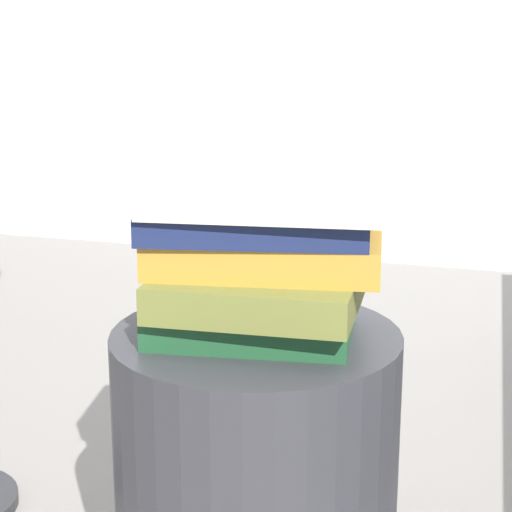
{
  "coord_description": "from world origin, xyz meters",
  "views": [
    {
      "loc": [
        0.32,
        -1.13,
        0.87
      ],
      "look_at": [
        0.0,
        0.0,
        0.55
      ],
      "focal_mm": 68.06,
      "sensor_mm": 36.0,
      "label": 1
    }
  ],
  "objects_px": {
    "book_navy": "(254,221)",
    "book_cream": "(267,190)",
    "side_table": "(256,490)",
    "book_forest": "(252,319)",
    "book_ochre": "(266,251)",
    "book_olive": "(258,290)"
  },
  "relations": [
    {
      "from": "book_olive",
      "to": "book_cream",
      "type": "distance_m",
      "value": 0.13
    },
    {
      "from": "book_olive",
      "to": "book_cream",
      "type": "bearing_deg",
      "value": 70.64
    },
    {
      "from": "side_table",
      "to": "book_navy",
      "type": "distance_m",
      "value": 0.37
    },
    {
      "from": "side_table",
      "to": "book_olive",
      "type": "distance_m",
      "value": 0.29
    },
    {
      "from": "book_ochre",
      "to": "book_olive",
      "type": "bearing_deg",
      "value": -110.49
    },
    {
      "from": "book_forest",
      "to": "book_cream",
      "type": "xyz_separation_m",
      "value": [
        0.02,
        0.01,
        0.17
      ]
    },
    {
      "from": "book_forest",
      "to": "book_ochre",
      "type": "xyz_separation_m",
      "value": [
        0.02,
        0.01,
        0.09
      ]
    },
    {
      "from": "book_ochre",
      "to": "book_navy",
      "type": "xyz_separation_m",
      "value": [
        -0.01,
        -0.01,
        0.04
      ]
    },
    {
      "from": "side_table",
      "to": "book_forest",
      "type": "relative_size",
      "value": 1.75
    },
    {
      "from": "book_navy",
      "to": "book_cream",
      "type": "bearing_deg",
      "value": 16.78
    },
    {
      "from": "book_ochre",
      "to": "book_cream",
      "type": "relative_size",
      "value": 1.0
    },
    {
      "from": "side_table",
      "to": "book_cream",
      "type": "distance_m",
      "value": 0.41
    },
    {
      "from": "book_ochre",
      "to": "book_navy",
      "type": "bearing_deg",
      "value": -158.14
    },
    {
      "from": "side_table",
      "to": "book_navy",
      "type": "bearing_deg",
      "value": 146.39
    },
    {
      "from": "side_table",
      "to": "book_forest",
      "type": "xyz_separation_m",
      "value": [
        -0.01,
        -0.0,
        0.24
      ]
    },
    {
      "from": "book_forest",
      "to": "book_ochre",
      "type": "relative_size",
      "value": 0.88
    },
    {
      "from": "side_table",
      "to": "book_ochre",
      "type": "bearing_deg",
      "value": 43.65
    },
    {
      "from": "book_ochre",
      "to": "book_navy",
      "type": "relative_size",
      "value": 1.04
    },
    {
      "from": "book_forest",
      "to": "book_ochre",
      "type": "distance_m",
      "value": 0.09
    },
    {
      "from": "book_ochre",
      "to": "book_forest",
      "type": "bearing_deg",
      "value": -154.46
    },
    {
      "from": "book_navy",
      "to": "book_cream",
      "type": "xyz_separation_m",
      "value": [
        0.01,
        0.01,
        0.04
      ]
    },
    {
      "from": "book_forest",
      "to": "book_cream",
      "type": "bearing_deg",
      "value": 24.04
    }
  ]
}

